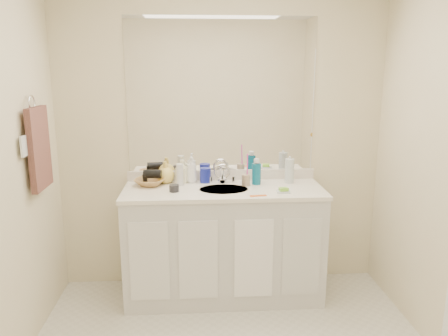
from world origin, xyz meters
The scene contains 26 objects.
wall_back centered at (0.00, 1.30, 1.20)m, with size 2.60×0.02×2.40m, color beige.
wall_front centered at (0.00, -1.30, 1.20)m, with size 2.60×0.02×2.40m, color beige.
vanity_cabinet centered at (0.00, 1.02, 0.42)m, with size 1.50×0.55×0.85m, color silver.
countertop centered at (0.00, 1.02, 0.86)m, with size 1.52×0.57×0.03m, color white.
backsplash centered at (0.00, 1.29, 0.92)m, with size 1.52×0.03×0.08m, color silver.
sink_basin centered at (0.00, 1.00, 0.87)m, with size 0.37×0.37×0.02m, color silver.
faucet centered at (0.00, 1.18, 0.94)m, with size 0.02×0.02×0.11m, color silver.
mirror centered at (0.00, 1.29, 1.56)m, with size 1.48×0.01×1.20m, color white.
blue_mug centered at (-0.13, 1.21, 0.94)m, with size 0.09×0.09×0.12m, color #16209D.
tan_cup centered at (0.18, 1.09, 0.92)m, with size 0.06×0.06×0.09m, color tan.
toothbrush centered at (0.19, 1.09, 1.03)m, with size 0.01×0.01×0.21m, color #EB3DB1.
mouthwash_bottle centered at (0.27, 1.13, 0.96)m, with size 0.07×0.07×0.17m, color #0B6386.
clear_pump_bottle centered at (0.53, 1.16, 0.98)m, with size 0.07×0.07×0.19m, color silver.
soap_dish centered at (0.43, 0.88, 0.89)m, with size 0.10×0.08×0.01m, color silver.
green_soap centered at (0.43, 0.88, 0.90)m, with size 0.06×0.05×0.02m, color #8ADB35.
orange_comb centered at (0.23, 0.80, 0.88)m, with size 0.12×0.03×0.01m, color orange.
dark_jar centered at (-0.37, 0.96, 0.91)m, with size 0.07×0.07×0.05m, color black.
extra_white_bottle centered at (-0.33, 1.13, 0.97)m, with size 0.05×0.05×0.17m, color silver.
soap_bottle_white centered at (-0.24, 1.22, 0.98)m, with size 0.08×0.08×0.21m, color white.
soap_bottle_cream centered at (-0.32, 1.22, 0.97)m, with size 0.08×0.09×0.19m, color #FFFCCF.
soap_bottle_yellow centered at (-0.45, 1.22, 0.97)m, with size 0.14×0.14×0.17m, color #F5D45F.
wicker_basket centered at (-0.56, 1.15, 0.91)m, with size 0.23×0.23×0.06m, color #AA7C44.
hair_dryer centered at (-0.54, 1.15, 0.97)m, with size 0.07×0.07×0.14m, color black.
towel_ring centered at (-1.27, 0.77, 1.55)m, with size 0.11×0.11×0.01m, color silver.
hand_towel centered at (-1.25, 0.77, 1.25)m, with size 0.04×0.32×0.55m, color #462A25.
switch_plate centered at (-1.27, 0.57, 1.30)m, with size 0.01×0.09×0.13m, color white.
Camera 1 is at (-0.21, -2.16, 1.78)m, focal length 35.00 mm.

